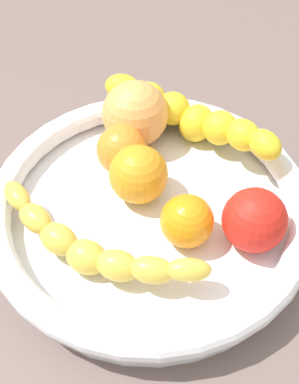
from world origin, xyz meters
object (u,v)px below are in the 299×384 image
fruit_bowl (150,209)px  orange_mid_left (121,150)px  orange_front (140,174)px  orange_mid_right (187,221)px  tomato_red (254,220)px  peach_blush (135,114)px  banana_draped_left (90,247)px  banana_draped_right (194,118)px

fruit_bowl → orange_mid_left: bearing=-179.7°
orange_front → orange_mid_right: (7.06, 1.55, -0.45)cm
orange_mid_left → tomato_red: (14.32, 7.34, 0.36)cm
orange_front → tomato_red: size_ratio=0.98×
orange_front → peach_blush: bearing=158.9°
banana_draped_left → peach_blush: bearing=141.7°
banana_draped_left → orange_mid_right: 9.37cm
banana_draped_right → peach_blush: peach_blush is taller
banana_draped_left → orange_mid_left: bearing=143.2°
fruit_bowl → tomato_red: size_ratio=5.33×
fruit_bowl → orange_front: 3.70cm
orange_mid_right → peach_blush: 15.14cm
orange_mid_left → peach_blush: (-3.66, 3.33, 1.01)cm
fruit_bowl → banana_draped_right: size_ratio=1.69×
tomato_red → orange_front: bearing=-144.8°
banana_draped_right → orange_mid_right: banana_draped_right is taller
orange_mid_left → peach_blush: size_ratio=0.73×
orange_mid_right → peach_blush: peach_blush is taller
banana_draped_left → fruit_bowl: bearing=112.4°
banana_draped_left → orange_front: bearing=126.3°
orange_front → peach_blush: (-7.96, 3.07, 0.70)cm
fruit_bowl → orange_mid_right: 5.29cm
banana_draped_left → orange_mid_right: bearing=81.4°
fruit_bowl → peach_blush: (-10.54, 3.29, 3.34)cm
banana_draped_right → orange_front: (4.83, -8.88, -0.43)cm
orange_front → orange_mid_right: bearing=12.4°
banana_draped_left → banana_draped_right: (-10.50, 16.58, 1.19)cm
peach_blush → orange_mid_right: bearing=-5.8°
banana_draped_right → banana_draped_left: bearing=-57.7°
orange_mid_right → tomato_red: bearing=61.8°
banana_draped_right → orange_front: 10.12cm
banana_draped_right → peach_blush: size_ratio=2.61×
banana_draped_right → orange_front: banana_draped_right is taller
orange_mid_left → orange_mid_right: bearing=9.1°
fruit_bowl → orange_mid_left: 7.26cm
orange_mid_left → peach_blush: peach_blush is taller
orange_mid_left → banana_draped_left: bearing=-36.8°
orange_mid_left → orange_mid_right: orange_mid_left is taller
fruit_bowl → banana_draped_right: (-7.41, 9.10, 3.06)cm
fruit_bowl → tomato_red: 10.76cm
orange_front → orange_mid_right: 7.25cm
banana_draped_right → orange_mid_left: size_ratio=3.58×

